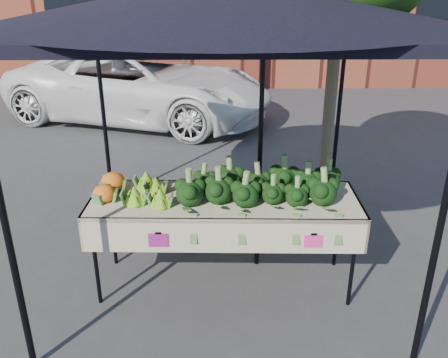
% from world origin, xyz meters
% --- Properties ---
extents(ground, '(90.00, 90.00, 0.00)m').
position_xyz_m(ground, '(0.00, 0.00, 0.00)').
color(ground, '#353538').
extents(table, '(2.42, 0.86, 0.90)m').
position_xyz_m(table, '(0.03, -0.09, 0.45)').
color(table, '#BAB295').
rests_on(table, ground).
extents(canopy, '(3.16, 3.16, 2.74)m').
position_xyz_m(canopy, '(0.01, 0.32, 1.37)').
color(canopy, black).
rests_on(canopy, ground).
extents(broccoli_heap, '(1.49, 0.59, 0.29)m').
position_xyz_m(broccoli_heap, '(0.35, -0.06, 1.04)').
color(broccoli_heap, black).
rests_on(broccoli_heap, table).
extents(romanesco_cluster, '(0.45, 0.59, 0.22)m').
position_xyz_m(romanesco_cluster, '(-0.64, -0.05, 1.01)').
color(romanesco_cluster, '#8EB827').
rests_on(romanesco_cluster, table).
extents(cauliflower_pair, '(0.25, 0.45, 0.20)m').
position_xyz_m(cauliflower_pair, '(-1.01, -0.02, 1.00)').
color(cauliflower_pair, orange).
rests_on(cauliflower_pair, table).
extents(street_tree, '(1.93, 1.93, 3.81)m').
position_xyz_m(street_tree, '(1.19, 1.13, 1.91)').
color(street_tree, '#1E4C14').
rests_on(street_tree, ground).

